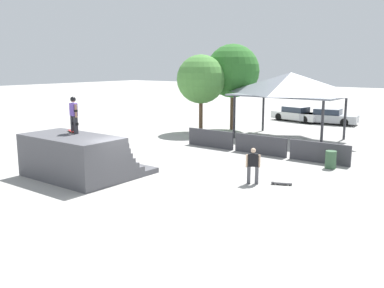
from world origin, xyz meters
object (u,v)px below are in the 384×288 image
bystander_walking (253,164)px  trash_bin (331,160)px  tree_beside_pavilion (201,79)px  parked_car_white (296,114)px  tree_far_back (233,71)px  parked_car_silver (329,117)px  skateboard_on_ground (281,183)px  skater_on_deck (74,112)px  skateboard_on_deck (72,131)px

bystander_walking → trash_bin: size_ratio=1.80×
bystander_walking → tree_beside_pavilion: tree_beside_pavilion is taller
trash_bin → parked_car_white: parked_car_white is taller
tree_far_back → tree_beside_pavilion: bearing=-115.8°
parked_car_white → parked_car_silver: (2.86, 0.02, 0.00)m
skateboard_on_ground → tree_beside_pavilion: tree_beside_pavilion is taller
tree_far_back → parked_car_white: bearing=75.8°
skateboard_on_ground → tree_beside_pavilion: (-10.88, 9.17, 3.78)m
skater_on_deck → parked_car_silver: skater_on_deck is taller
tree_far_back → trash_bin: bearing=-36.0°
skater_on_deck → skateboard_on_deck: (-0.32, 0.09, -0.89)m
bystander_walking → skateboard_on_ground: size_ratio=1.78×
skateboard_on_ground → tree_far_back: (-9.71, 11.57, 4.34)m
skater_on_deck → tree_beside_pavilion: 13.58m
parked_car_white → skateboard_on_ground: bearing=-56.3°
skater_on_deck → trash_bin: bearing=57.8°
skater_on_deck → parked_car_white: skater_on_deck is taller
parked_car_silver → skateboard_on_ground: bearing=-83.0°
tree_beside_pavilion → parked_car_white: size_ratio=1.21×
bystander_walking → skateboard_on_ground: bystander_walking is taller
bystander_walking → trash_bin: 4.94m
trash_bin → parked_car_silver: size_ratio=0.18×
skateboard_on_deck → parked_car_silver: (3.49, 23.09, -1.35)m
skateboard_on_ground → trash_bin: 4.13m
skateboard_on_ground → tree_far_back: 15.72m
skater_on_deck → parked_car_silver: (3.17, 23.18, -2.23)m
tree_beside_pavilion → parked_car_silver: bearing=59.2°
trash_bin → parked_car_white: bearing=119.3°
tree_beside_pavilion → skateboard_on_ground: bearing=-40.1°
trash_bin → parked_car_silver: parked_car_silver is taller
trash_bin → skateboard_on_ground: bearing=-98.6°
tree_far_back → bystander_walking: bearing=-54.4°
tree_beside_pavilion → skateboard_on_deck: bearing=-79.5°
skateboard_on_deck → parked_car_white: size_ratio=0.17×
skateboard_on_ground → tree_far_back: bearing=-74.2°
bystander_walking → tree_far_back: bearing=-87.8°
skateboard_on_deck → parked_car_white: (0.63, 23.07, -1.35)m
skater_on_deck → skateboard_on_deck: bearing=179.4°
skateboard_on_deck → parked_car_silver: size_ratio=0.17×
parked_car_silver → tree_far_back: bearing=-129.9°
parked_car_white → parked_car_silver: 2.86m
skateboard_on_deck → trash_bin: bearing=65.0°
trash_bin → skater_on_deck: bearing=-137.0°
skateboard_on_deck → bystander_walking: skateboard_on_deck is taller
parked_car_white → parked_car_silver: size_ratio=0.98×
parked_car_white → parked_car_silver: bearing=11.7°
bystander_walking → parked_car_white: bystander_walking is taller
skateboard_on_deck → trash_bin: skateboard_on_deck is taller
tree_beside_pavilion → parked_car_silver: (5.92, 9.92, -3.23)m
trash_bin → parked_car_silver: bearing=110.4°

